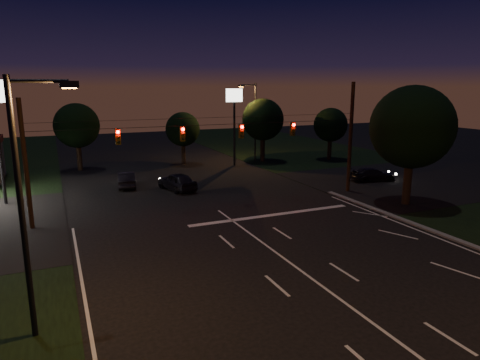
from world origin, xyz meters
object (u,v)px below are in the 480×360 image
utility_pole_right (347,191)px  tree_right_near (411,128)px  car_cross (373,175)px  car_oncoming_b (126,179)px  car_oncoming_a (177,181)px

utility_pole_right → tree_right_near: (1.53, -4.83, 5.68)m
utility_pole_right → car_cross: utility_pole_right is taller
utility_pole_right → car_oncoming_b: bearing=151.5°
car_cross → utility_pole_right: bearing=127.2°
tree_right_near → car_oncoming_b: bearing=142.7°
utility_pole_right → car_oncoming_b: 19.10m
utility_pole_right → car_oncoming_a: (-13.00, 6.23, 0.75)m
car_oncoming_a → car_oncoming_b: size_ratio=1.08×
utility_pole_right → car_cross: 5.21m
car_oncoming_b → car_cross: 22.46m
car_oncoming_a → car_oncoming_b: (-3.77, 2.89, -0.08)m
car_oncoming_b → tree_right_near: bearing=150.0°
car_oncoming_b → car_oncoming_a: bearing=149.9°
utility_pole_right → car_oncoming_a: bearing=154.4°
tree_right_near → car_oncoming_b: (-18.30, 13.95, -5.00)m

